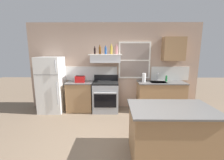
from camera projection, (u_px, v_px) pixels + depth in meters
The scene contains 18 objects.
ground_plane at pixel (114, 147), 2.93m from camera, with size 16.00×16.00×0.00m, color #7A6651.
back_wall at pixel (115, 66), 4.86m from camera, with size 5.40×0.11×2.70m.
refrigerator at pixel (52, 85), 4.60m from camera, with size 0.70×0.72×1.67m.
counter_left_of_stove at pixel (80, 96), 4.72m from camera, with size 0.79×0.63×0.91m.
toaster at pixel (80, 79), 4.55m from camera, with size 0.30×0.20×0.19m.
stove_range at pixel (106, 96), 4.67m from camera, with size 0.76×0.69×1.09m.
range_hood_shelf at pixel (106, 58), 4.55m from camera, with size 0.96×0.52×0.24m.
bottle_balsamic_dark at pixel (95, 51), 4.51m from camera, with size 0.06×0.06×0.23m.
bottle_amber_wine at pixel (100, 50), 4.54m from camera, with size 0.07×0.07×0.28m.
bottle_blue_liqueur at pixel (106, 51), 4.48m from camera, with size 0.07×0.07×0.25m.
bottle_champagne_gold_foil at pixel (111, 50), 4.53m from camera, with size 0.08×0.08×0.30m.
bottle_rose_pink at pixel (117, 50), 4.53m from camera, with size 0.07×0.07×0.29m.
counter_right_with_sink at pixel (160, 96), 4.69m from camera, with size 1.43×0.63×0.91m.
sink_faucet at pixel (157, 76), 4.67m from camera, with size 0.03×0.17×0.28m.
paper_towel_roll at pixel (144, 78), 4.59m from camera, with size 0.11×0.11×0.27m, color white.
dish_soap_bottle at pixel (166, 78), 4.69m from camera, with size 0.06×0.06×0.18m, color #268C3F.
kitchen_island at pixel (170, 133), 2.59m from camera, with size 1.40×0.90×0.91m.
upper_cabinet_right at pixel (174, 49), 4.56m from camera, with size 0.64×0.32×0.70m.
Camera 1 is at (-0.01, -2.63, 1.83)m, focal length 24.24 mm.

